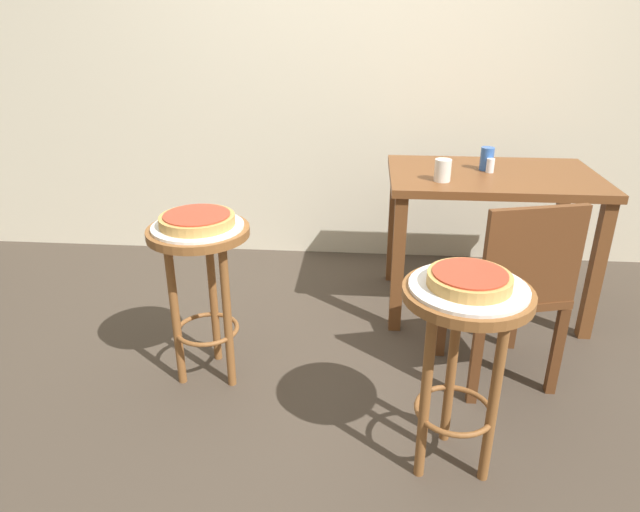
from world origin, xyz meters
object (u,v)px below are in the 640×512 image
serving_plate_middle (198,226)px  dining_table (491,196)px  stool_foreground (463,337)px  wooden_chair (512,287)px  serving_plate_foreground (469,287)px  cup_far_edge (487,159)px  condiment_shaker (490,165)px  stool_middle (202,268)px  pizza_middle (197,220)px  pizza_foreground (469,279)px  cup_near_edge (443,170)px

serving_plate_middle → dining_table: size_ratio=0.35×
stool_foreground → wooden_chair: wooden_chair is taller
serving_plate_foreground → cup_far_edge: size_ratio=3.22×
stool_foreground → serving_plate_middle: bearing=155.3°
stool_foreground → condiment_shaker: (0.29, 1.24, 0.26)m
serving_plate_foreground → serving_plate_middle: size_ratio=1.01×
stool_middle → pizza_middle: 0.21m
pizza_middle → condiment_shaker: bearing=31.1°
stool_middle → condiment_shaker: size_ratio=10.01×
pizza_foreground → condiment_shaker: bearing=76.8°
serving_plate_middle → dining_table: dining_table is taller
stool_foreground → pizza_foreground: (0.00, -0.00, 0.21)m
serving_plate_foreground → condiment_shaker: condiment_shaker is taller
cup_near_edge → condiment_shaker: cup_near_edge is taller
stool_foreground → pizza_foreground: bearing=-90.0°
cup_far_edge → condiment_shaker: 0.05m
pizza_foreground → wooden_chair: 0.65m
serving_plate_middle → wooden_chair: (1.29, 0.06, -0.25)m
stool_foreground → condiment_shaker: size_ratio=10.01×
serving_plate_middle → condiment_shaker: condiment_shaker is taller
pizza_foreground → serving_plate_middle: 1.10m
pizza_foreground → wooden_chair: wooden_chair is taller
pizza_foreground → serving_plate_middle: size_ratio=0.71×
serving_plate_foreground → dining_table: size_ratio=0.36×
condiment_shaker → serving_plate_foreground: bearing=-103.2°
condiment_shaker → cup_far_edge: bearing=103.9°
pizza_foreground → cup_near_edge: bearing=88.3°
pizza_foreground → pizza_middle: same height
cup_near_edge → pizza_foreground: bearing=-91.7°
cup_far_edge → condiment_shaker: cup_far_edge is taller
serving_plate_foreground → dining_table: dining_table is taller
condiment_shaker → pizza_middle: bearing=-148.9°
pizza_foreground → wooden_chair: size_ratio=0.31×
pizza_middle → cup_far_edge: size_ratio=2.59×
stool_foreground → dining_table: size_ratio=0.68×
stool_foreground → dining_table: dining_table is taller
serving_plate_foreground → cup_near_edge: size_ratio=3.54×
stool_middle → pizza_foreground: bearing=-24.7°
stool_middle → cup_near_edge: 1.23m
stool_middle → cup_far_edge: cup_far_edge is taller
pizza_middle → wooden_chair: (1.29, 0.06, -0.28)m
pizza_middle → wooden_chair: size_ratio=0.36×
serving_plate_middle → condiment_shaker: bearing=31.1°
stool_foreground → pizza_foreground: pizza_foreground is taller
serving_plate_foreground → stool_middle: (-1.00, 0.46, -0.18)m
pizza_foreground → condiment_shaker: 1.28m
cup_far_edge → wooden_chair: cup_far_edge is taller
serving_plate_middle → condiment_shaker: 1.51m
stool_foreground → stool_middle: size_ratio=1.00×
serving_plate_foreground → dining_table: (0.31, 1.23, -0.08)m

